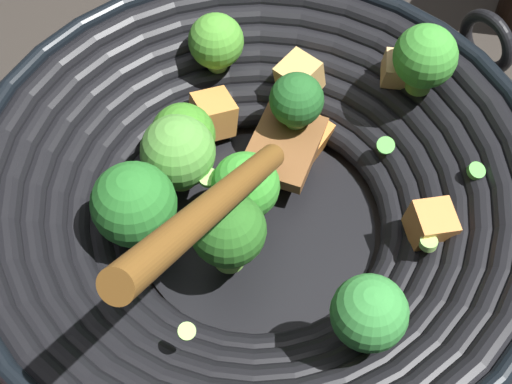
# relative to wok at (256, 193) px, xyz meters

# --- Properties ---
(ground_plane) EXTENTS (4.00, 4.00, 0.00)m
(ground_plane) POSITION_rel_wok_xyz_m (0.00, -0.00, -0.05)
(ground_plane) COLOR #332D28
(wok) EXTENTS (0.42, 0.44, 0.22)m
(wok) POSITION_rel_wok_xyz_m (0.00, 0.00, 0.00)
(wok) COLOR black
(wok) RESTS_ON ground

